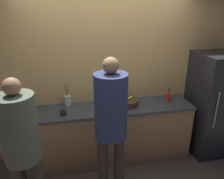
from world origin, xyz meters
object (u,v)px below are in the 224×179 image
(refrigerator, at_px, (212,104))
(fruit_bowl, at_px, (127,102))
(bottle_red, at_px, (168,96))
(cup_black, at_px, (63,112))
(person_center, at_px, (111,118))
(utensil_crock, at_px, (67,100))
(person_left, at_px, (21,141))
(bottle_clear, at_px, (110,97))

(refrigerator, bearing_deg, fruit_bowl, 176.28)
(bottle_red, relative_size, cup_black, 2.21)
(person_center, bearing_deg, bottle_red, 34.41)
(person_center, xyz_separation_m, utensil_crock, (-0.49, 0.89, -0.12))
(utensil_crock, bearing_deg, cup_black, -100.89)
(refrigerator, bearing_deg, person_center, -160.57)
(refrigerator, height_order, fruit_bowl, refrigerator)
(person_left, relative_size, fruit_bowl, 4.97)
(refrigerator, distance_m, bottle_clear, 1.65)
(utensil_crock, bearing_deg, person_left, -113.67)
(person_left, height_order, bottle_clear, person_left)
(utensil_crock, height_order, cup_black, utensil_crock)
(fruit_bowl, distance_m, bottle_clear, 0.26)
(person_left, xyz_separation_m, fruit_bowl, (1.34, 0.89, -0.08))
(bottle_clear, bearing_deg, bottle_red, -7.07)
(bottle_clear, bearing_deg, person_center, -100.60)
(fruit_bowl, bearing_deg, utensil_crock, 168.83)
(person_left, distance_m, bottle_red, 2.20)
(refrigerator, relative_size, bottle_red, 8.15)
(person_left, relative_size, bottle_red, 8.41)
(person_left, bearing_deg, person_center, 9.99)
(fruit_bowl, xyz_separation_m, cup_black, (-0.94, -0.15, -0.00))
(person_left, height_order, bottle_red, person_left)
(person_left, bearing_deg, cup_black, 61.37)
(person_left, relative_size, cup_black, 18.59)
(bottle_red, xyz_separation_m, cup_black, (-1.61, -0.15, -0.03))
(refrigerator, xyz_separation_m, fruit_bowl, (-1.39, 0.09, 0.12))
(utensil_crock, relative_size, cup_black, 3.43)
(fruit_bowl, xyz_separation_m, utensil_crock, (-0.88, 0.17, 0.04))
(cup_black, bearing_deg, bottle_red, 5.45)
(fruit_bowl, bearing_deg, person_left, -146.56)
(person_center, bearing_deg, person_left, -170.01)
(refrigerator, distance_m, person_left, 2.86)
(refrigerator, height_order, utensil_crock, refrigerator)
(fruit_bowl, bearing_deg, person_center, -118.36)
(utensil_crock, distance_m, bottle_clear, 0.65)
(bottle_red, height_order, cup_black, bottle_red)
(fruit_bowl, height_order, cup_black, fruit_bowl)
(refrigerator, height_order, person_center, person_center)
(bottle_red, xyz_separation_m, bottle_clear, (-0.90, 0.11, 0.01))
(cup_black, bearing_deg, person_left, -118.63)
(refrigerator, bearing_deg, utensil_crock, 173.37)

